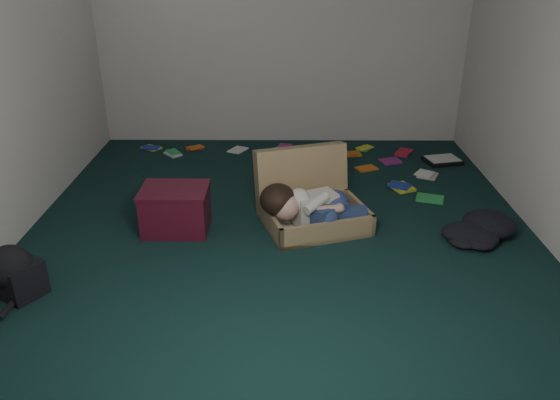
{
  "coord_description": "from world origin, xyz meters",
  "views": [
    {
      "loc": [
        0.02,
        -3.79,
        2.05
      ],
      "look_at": [
        0.0,
        -0.15,
        0.35
      ],
      "focal_mm": 35.0,
      "sensor_mm": 36.0,
      "label": 1
    }
  ],
  "objects": [
    {
      "name": "wall_back",
      "position": [
        0.0,
        2.25,
        1.3
      ],
      "size": [
        4.5,
        0.0,
        4.5
      ],
      "primitive_type": "plane",
      "rotation": [
        1.57,
        0.0,
        0.0
      ],
      "color": "silver",
      "rests_on": "ground"
    },
    {
      "name": "wall_front",
      "position": [
        0.0,
        -2.25,
        1.3
      ],
      "size": [
        4.5,
        0.0,
        4.5
      ],
      "primitive_type": "plane",
      "rotation": [
        -1.57,
        0.0,
        0.0
      ],
      "color": "silver",
      "rests_on": "ground"
    },
    {
      "name": "maroon_bin",
      "position": [
        -0.82,
        0.04,
        0.18
      ],
      "size": [
        0.52,
        0.41,
        0.36
      ],
      "rotation": [
        0.0,
        0.0,
        -0.0
      ],
      "color": "#490E1F",
      "rests_on": "floor"
    },
    {
      "name": "backpack",
      "position": [
        -1.7,
        -0.83,
        0.13
      ],
      "size": [
        0.55,
        0.52,
        0.26
      ],
      "primitive_type": null,
      "rotation": [
        0.0,
        0.0,
        -0.56
      ],
      "color": "black",
      "rests_on": "floor"
    },
    {
      "name": "paper_tray",
      "position": [
        1.68,
        1.54,
        0.02
      ],
      "size": [
        0.41,
        0.34,
        0.05
      ],
      "rotation": [
        0.0,
        0.0,
        0.24
      ],
      "color": "black",
      "rests_on": "floor"
    },
    {
      "name": "person",
      "position": [
        0.25,
        0.02,
        0.22
      ],
      "size": [
        0.87,
        0.44,
        0.35
      ],
      "rotation": [
        0.0,
        0.0,
        0.31
      ],
      "color": "silver",
      "rests_on": "suitcase"
    },
    {
      "name": "book_scatter",
      "position": [
        0.37,
        1.6,
        0.01
      ],
      "size": [
        3.06,
        1.57,
        0.02
      ],
      "color": "#CCD525",
      "rests_on": "floor"
    },
    {
      "name": "suitcase",
      "position": [
        0.24,
        0.22,
        0.17
      ],
      "size": [
        0.97,
        0.96,
        0.57
      ],
      "rotation": [
        0.0,
        0.0,
        0.31
      ],
      "color": "#9F8357",
      "rests_on": "floor"
    },
    {
      "name": "floor",
      "position": [
        0.0,
        0.0,
        0.0
      ],
      "size": [
        4.5,
        4.5,
        0.0
      ],
      "primitive_type": "plane",
      "color": "black",
      "rests_on": "ground"
    },
    {
      "name": "clothing_pile",
      "position": [
        1.51,
        -0.11,
        0.07
      ],
      "size": [
        0.49,
        0.41,
        0.15
      ],
      "primitive_type": null,
      "rotation": [
        0.0,
        0.0,
        -0.09
      ],
      "color": "black",
      "rests_on": "floor"
    }
  ]
}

